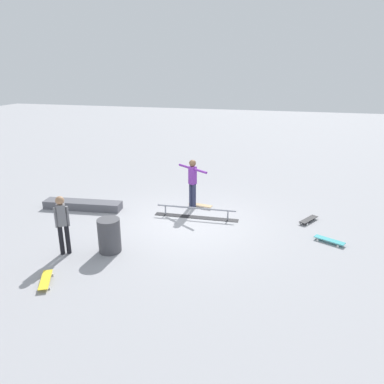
# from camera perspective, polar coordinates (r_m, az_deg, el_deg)

# --- Properties ---
(ground_plane) EXTENTS (60.00, 60.00, 0.00)m
(ground_plane) POSITION_cam_1_polar(r_m,az_deg,el_deg) (11.12, -0.62, -4.81)
(ground_plane) COLOR #9E9EA3
(grind_rail) EXTENTS (2.63, 0.32, 0.33)m
(grind_rail) POSITION_cam_1_polar(r_m,az_deg,el_deg) (11.47, 0.63, -3.26)
(grind_rail) COLOR black
(grind_rail) RESTS_ON ground_plane
(skate_ledge) EXTENTS (2.61, 0.76, 0.26)m
(skate_ledge) POSITION_cam_1_polar(r_m,az_deg,el_deg) (12.69, -16.45, -1.92)
(skate_ledge) COLOR #595960
(skate_ledge) RESTS_ON ground_plane
(skater_main) EXTENTS (1.13, 0.80, 1.63)m
(skater_main) POSITION_cam_1_polar(r_m,az_deg,el_deg) (12.01, 0.08, 1.83)
(skater_main) COLOR #2D3351
(skater_main) RESTS_ON ground_plane
(skateboard_main) EXTENTS (0.82, 0.37, 0.09)m
(skateboard_main) POSITION_cam_1_polar(r_m,az_deg,el_deg) (12.32, 1.30, -2.02)
(skateboard_main) COLOR tan
(skateboard_main) RESTS_ON ground_plane
(bystander_grey_shirt) EXTENTS (0.32, 0.26, 1.52)m
(bystander_grey_shirt) POSITION_cam_1_polar(r_m,az_deg,el_deg) (9.59, -19.33, -4.36)
(bystander_grey_shirt) COLOR black
(bystander_grey_shirt) RESTS_ON ground_plane
(loose_skateboard_black) EXTENTS (0.58, 0.79, 0.09)m
(loose_skateboard_black) POSITION_cam_1_polar(r_m,az_deg,el_deg) (11.73, 17.51, -4.05)
(loose_skateboard_black) COLOR black
(loose_skateboard_black) RESTS_ON ground_plane
(loose_skateboard_teal) EXTENTS (0.80, 0.54, 0.09)m
(loose_skateboard_teal) POSITION_cam_1_polar(r_m,az_deg,el_deg) (10.58, 20.40, -6.95)
(loose_skateboard_teal) COLOR teal
(loose_skateboard_teal) RESTS_ON ground_plane
(loose_skateboard_yellow) EXTENTS (0.54, 0.80, 0.09)m
(loose_skateboard_yellow) POSITION_cam_1_polar(r_m,az_deg,el_deg) (8.84, -21.62, -12.45)
(loose_skateboard_yellow) COLOR yellow
(loose_skateboard_yellow) RESTS_ON ground_plane
(trash_bin) EXTENTS (0.57, 0.57, 0.87)m
(trash_bin) POSITION_cam_1_polar(r_m,az_deg,el_deg) (9.57, -12.61, -6.54)
(trash_bin) COLOR #47474C
(trash_bin) RESTS_ON ground_plane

